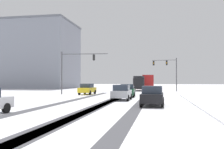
% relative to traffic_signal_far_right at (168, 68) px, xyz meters
% --- Properties ---
extents(wheel_track_left_lane, '(1.01, 39.23, 0.01)m').
position_rel_traffic_signal_far_right_xyz_m(wheel_track_left_lane, '(-6.53, -27.94, -4.58)').
color(wheel_track_left_lane, '#4C4C51').
rests_on(wheel_track_left_lane, ground).
extents(wheel_track_right_lane, '(1.14, 39.23, 0.01)m').
position_rel_traffic_signal_far_right_xyz_m(wheel_track_right_lane, '(-6.82, -27.94, -4.58)').
color(wheel_track_right_lane, '#4C4C51').
rests_on(wheel_track_right_lane, ground).
extents(wheel_track_center, '(0.95, 39.23, 0.01)m').
position_rel_traffic_signal_far_right_xyz_m(wheel_track_center, '(-10.74, -27.94, -4.58)').
color(wheel_track_center, '#4C4C51').
rests_on(wheel_track_center, ground).
extents(wheel_track_oncoming, '(0.86, 39.23, 0.01)m').
position_rel_traffic_signal_far_right_xyz_m(wheel_track_oncoming, '(-3.55, -27.94, -4.58)').
color(wheel_track_oncoming, '#4C4C51').
rests_on(wheel_track_oncoming, ground).
extents(sidewalk_kerb_right, '(4.00, 39.23, 0.12)m').
position_rel_traffic_signal_far_right_xyz_m(sidewalk_kerb_right, '(2.98, -29.72, -4.52)').
color(sidewalk_kerb_right, white).
rests_on(sidewalk_kerb_right, ground).
extents(traffic_signal_far_right, '(4.70, 0.59, 6.50)m').
position_rel_traffic_signal_far_right_xyz_m(traffic_signal_far_right, '(0.00, 0.00, 0.00)').
color(traffic_signal_far_right, '#47474C').
rests_on(traffic_signal_far_right, ground).
extents(traffic_signal_near_left, '(7.16, 0.69, 6.50)m').
position_rel_traffic_signal_far_right_xyz_m(traffic_signal_near_left, '(-14.37, -13.96, -0.09)').
color(traffic_signal_near_left, '#47474C').
rests_on(traffic_signal_near_left, ground).
extents(car_yellow_cab_lead, '(1.94, 4.15, 1.62)m').
position_rel_traffic_signal_far_right_xyz_m(car_yellow_cab_lead, '(-12.39, -14.05, -3.77)').
color(car_yellow_cab_lead, yellow).
rests_on(car_yellow_cab_lead, ground).
extents(car_dark_green_second, '(1.98, 4.18, 1.62)m').
position_rel_traffic_signal_far_right_xyz_m(car_dark_green_second, '(-5.76, -18.88, -3.77)').
color(car_dark_green_second, '#194C2D').
rests_on(car_dark_green_second, ground).
extents(car_silver_third, '(1.87, 4.12, 1.62)m').
position_rel_traffic_signal_far_right_xyz_m(car_silver_third, '(-5.74, -24.25, -3.77)').
color(car_silver_third, '#B7BABF').
rests_on(car_silver_third, ground).
extents(car_black_fourth, '(1.93, 4.15, 1.62)m').
position_rel_traffic_signal_far_right_xyz_m(car_black_fourth, '(-2.41, -29.92, -3.77)').
color(car_black_fourth, black).
rests_on(car_black_fourth, ground).
extents(bus_oncoming, '(2.96, 11.08, 3.38)m').
position_rel_traffic_signal_far_right_xyz_m(bus_oncoming, '(-4.35, 12.05, -2.59)').
color(bus_oncoming, '#B21E1E').
rests_on(bus_oncoming, ground).
extents(box_truck_delivery, '(2.54, 7.49, 3.02)m').
position_rel_traffic_signal_far_right_xyz_m(box_truck_delivery, '(-5.84, 2.27, -2.95)').
color(box_truck_delivery, black).
rests_on(box_truck_delivery, ground).
extents(office_building_far_left_block, '(21.15, 16.96, 18.17)m').
position_rel_traffic_signal_far_right_xyz_m(office_building_far_left_block, '(-35.53, 15.41, 4.51)').
color(office_building_far_left_block, gray).
rests_on(office_building_far_left_block, ground).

